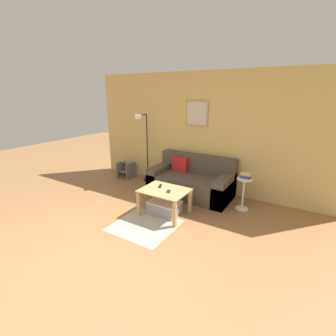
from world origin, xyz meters
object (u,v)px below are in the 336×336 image
Objects in this scene: coffee_table at (165,195)px; step_stool at (126,169)px; book_stack at (245,176)px; cell_phone at (169,191)px; couch at (191,182)px; side_table at (243,191)px; storage_bin at (164,207)px; remote_control at (160,186)px; floor_lamp at (143,141)px.

step_stool is at bearing 148.48° from coffee_table.
book_stack is 1.54× the size of cell_phone.
book_stack reaches higher than cell_phone.
book_stack is at bearing 39.42° from coffee_table.
couch is 1.12m from cell_phone.
coffee_table reaches higher than step_stool.
side_table is at bearing -172.47° from book_stack.
side_table is 0.30m from book_stack.
book_stack reaches higher than storage_bin.
coffee_table is at bearing -57.46° from remote_control.
step_stool reaches higher than storage_bin.
coffee_table reaches higher than storage_bin.
step_stool is (-1.92, 1.18, -0.17)m from coffee_table.
side_table is 3.07m from step_stool.
book_stack reaches higher than step_stool.
coffee_table is at bearing -140.58° from book_stack.
cell_phone is at bearing -39.77° from floor_lamp.
step_stool is (-0.60, 0.02, -0.80)m from floor_lamp.
storage_bin is 0.39m from cell_phone.
coffee_table is 1.45× the size of storage_bin.
remote_control is (-0.15, -0.97, 0.20)m from couch.
floor_lamp reaches higher than storage_bin.
floor_lamp is 11.74× the size of cell_phone.
floor_lamp is at bearing 139.04° from storage_bin.
cell_phone is 0.35× the size of step_stool.
couch is 2.11× the size of coffee_table.
side_table is (1.14, -0.13, 0.07)m from couch.
storage_bin is 1.58m from book_stack.
step_stool is at bearing 123.29° from remote_control.
floor_lamp is at bearing 175.18° from book_stack.
book_stack reaches higher than side_table.
book_stack reaches higher than remote_control.
book_stack reaches higher than coffee_table.
remote_control reaches higher than step_stool.
step_stool is at bearing 124.77° from cell_phone.
coffee_table is 0.27m from storage_bin.
book_stack is at bearing 38.13° from storage_bin.
couch is at bearing 173.79° from book_stack.
coffee_table is at bearing -140.40° from side_table.
coffee_table is 0.21m from remote_control.
couch is 1.51m from floor_lamp.
remote_control is at bearing 151.89° from storage_bin.
book_stack is at bearing 7.53° from side_table.
storage_bin is 1.94m from floor_lamp.
side_table is at bearing 18.75° from cell_phone.
book_stack is 1.44m from cell_phone.
remote_control is at bearing 147.79° from coffee_table.
floor_lamp is at bearing 176.39° from couch.
couch is 4.30× the size of step_stool.
side_table is 1.43m from cell_phone.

